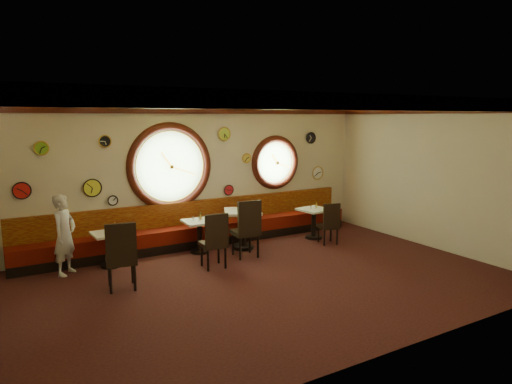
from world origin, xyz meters
name	(u,v)px	position (x,y,z in m)	size (l,w,h in m)	color
floor	(261,281)	(0.00, 0.00, 0.00)	(9.00, 6.00, 0.00)	black
ceiling	(261,102)	(0.00, 0.00, 3.20)	(9.00, 6.00, 0.02)	gold
wall_back	(195,176)	(0.00, 3.00, 1.60)	(9.00, 0.02, 3.20)	beige
wall_front	(390,231)	(0.00, -3.00, 1.60)	(9.00, 0.02, 3.20)	beige
wall_right	(433,178)	(4.50, 0.00, 1.60)	(0.02, 6.00, 3.20)	beige
molding_back	(194,110)	(0.00, 2.95, 3.11)	(9.00, 0.10, 0.18)	#39110A
molding_front	(393,103)	(0.00, -2.95, 3.11)	(9.00, 0.10, 0.18)	#39110A
molding_right	(435,109)	(4.45, 0.00, 3.11)	(0.10, 6.00, 0.18)	#39110A
banquette_base	(201,241)	(0.00, 2.72, 0.10)	(8.00, 0.55, 0.20)	black
banquette_seat	(201,231)	(0.00, 2.72, 0.35)	(8.00, 0.55, 0.30)	#5C0F07
banquette_back	(197,212)	(0.00, 2.94, 0.75)	(8.00, 0.10, 0.55)	#660E08
porthole_left_glass	(170,166)	(-0.60, 3.00, 1.85)	(1.66, 1.66, 0.02)	#94C476
porthole_left_frame	(170,166)	(-0.60, 2.98, 1.85)	(1.98, 1.98, 0.18)	#39110A
porthole_left_ring	(171,167)	(-0.60, 2.95, 1.85)	(1.61, 1.61, 0.03)	gold
porthole_right_glass	(275,162)	(2.20, 3.00, 1.80)	(1.10, 1.10, 0.02)	#94C476
porthole_right_frame	(275,162)	(2.20, 2.98, 1.80)	(1.38, 1.38, 0.18)	#39110A
porthole_right_ring	(276,163)	(2.20, 2.95, 1.80)	(1.09, 1.09, 0.03)	gold
wall_clock_0	(41,148)	(-3.20, 2.96, 2.35)	(0.26, 0.26, 0.03)	#6AAB22
wall_clock_1	(224,134)	(0.75, 2.96, 2.55)	(0.30, 0.30, 0.03)	#A5C83E
wall_clock_2	(22,191)	(-3.60, 2.96, 1.55)	(0.32, 0.32, 0.03)	red
wall_clock_3	(105,141)	(-2.00, 2.96, 2.45)	(0.24, 0.24, 0.03)	black
wall_clock_4	(311,138)	(3.30, 2.96, 2.40)	(0.28, 0.28, 0.03)	black
wall_clock_5	(246,158)	(1.35, 2.96, 1.95)	(0.22, 0.22, 0.03)	gold
wall_clock_6	(113,200)	(-1.90, 2.96, 1.20)	(0.20, 0.20, 0.03)	white
wall_clock_7	(229,190)	(0.85, 2.96, 1.20)	(0.24, 0.24, 0.03)	red
wall_clock_8	(92,188)	(-2.30, 2.96, 1.50)	(0.36, 0.36, 0.03)	yellow
wall_clock_9	(318,173)	(3.55, 2.96, 1.45)	(0.34, 0.34, 0.03)	white
table_a	(110,245)	(-2.16, 2.22, 0.44)	(0.67, 0.67, 0.70)	black
table_b	(199,232)	(-0.25, 2.21, 0.45)	(0.68, 0.68, 0.72)	black
table_c	(243,224)	(0.73, 2.02, 0.56)	(1.06, 1.06, 0.88)	black
table_d	(314,220)	(2.65, 1.91, 0.47)	(0.75, 0.75, 0.74)	black
chair_a	(121,252)	(-2.28, 0.82, 0.69)	(0.58, 0.58, 0.75)	black
chair_b	(215,237)	(-0.42, 1.06, 0.64)	(0.50, 0.50, 0.69)	black
chair_c	(247,225)	(0.47, 1.36, 0.71)	(0.56, 0.56, 0.77)	black
chair_d	(330,221)	(2.62, 1.27, 0.56)	(0.49, 0.49, 0.61)	black
condiment_a_salt	(106,230)	(-2.22, 2.31, 0.75)	(0.03, 0.03, 0.10)	#BBBABF
condiment_b_salt	(193,218)	(-0.36, 2.28, 0.77)	(0.03, 0.03, 0.09)	silver
condiment_c_salt	(239,208)	(0.66, 2.09, 0.94)	(0.04, 0.04, 0.11)	silver
condiment_d_salt	(311,207)	(2.56, 1.91, 0.78)	(0.03, 0.03, 0.09)	silver
condiment_a_pepper	(110,230)	(-2.15, 2.22, 0.75)	(0.04, 0.04, 0.10)	silver
condiment_b_pepper	(199,219)	(-0.27, 2.15, 0.77)	(0.04, 0.04, 0.11)	silver
condiment_c_pepper	(245,209)	(0.73, 1.95, 0.93)	(0.03, 0.03, 0.09)	silver
condiment_d_pepper	(315,207)	(2.65, 1.86, 0.79)	(0.03, 0.03, 0.09)	silver
condiment_a_bottle	(116,226)	(-2.02, 2.29, 0.79)	(0.06, 0.06, 0.18)	gold
condiment_b_bottle	(200,216)	(-0.20, 2.25, 0.81)	(0.06, 0.06, 0.18)	#C38A2E
condiment_c_bottle	(244,205)	(0.86, 2.17, 0.95)	(0.04, 0.04, 0.14)	gold
condiment_d_bottle	(316,205)	(2.75, 1.95, 0.82)	(0.05, 0.05, 0.15)	gold
waiter	(65,235)	(-2.99, 2.20, 0.77)	(0.56, 0.37, 1.53)	silver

